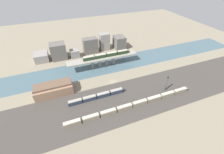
{
  "coord_description": "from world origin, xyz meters",
  "views": [
    {
      "loc": [
        -36.93,
        -95.46,
        83.35
      ],
      "look_at": [
        0.0,
        1.15,
        4.04
      ],
      "focal_mm": 24.0,
      "sensor_mm": 36.0,
      "label": 1
    }
  ],
  "objects_px": {
    "warehouse_building": "(54,89)",
    "signal_tower": "(166,84)",
    "train_on_bridge": "(107,55)",
    "train_yard_near": "(134,105)",
    "train_yard_mid": "(98,96)"
  },
  "relations": [
    {
      "from": "warehouse_building",
      "to": "signal_tower",
      "type": "xyz_separation_m",
      "value": [
        84.3,
        -29.04,
        2.38
      ]
    },
    {
      "from": "train_on_bridge",
      "to": "train_yard_near",
      "type": "xyz_separation_m",
      "value": [
        -0.72,
        -58.75,
        -10.12
      ]
    },
    {
      "from": "train_yard_mid",
      "to": "signal_tower",
      "type": "relative_size",
      "value": 3.32
    },
    {
      "from": "train_yard_near",
      "to": "train_on_bridge",
      "type": "bearing_deg",
      "value": 89.29
    },
    {
      "from": "train_on_bridge",
      "to": "warehouse_building",
      "type": "xyz_separation_m",
      "value": [
        -53.44,
        -23.3,
        -7.52
      ]
    },
    {
      "from": "train_yard_mid",
      "to": "warehouse_building",
      "type": "distance_m",
      "value": 35.9
    },
    {
      "from": "train_on_bridge",
      "to": "signal_tower",
      "type": "height_order",
      "value": "signal_tower"
    },
    {
      "from": "warehouse_building",
      "to": "train_yard_near",
      "type": "bearing_deg",
      "value": -33.92
    },
    {
      "from": "train_yard_near",
      "to": "signal_tower",
      "type": "distance_m",
      "value": 32.61
    },
    {
      "from": "train_yard_mid",
      "to": "signal_tower",
      "type": "height_order",
      "value": "signal_tower"
    },
    {
      "from": "train_on_bridge",
      "to": "warehouse_building",
      "type": "distance_m",
      "value": 58.78
    },
    {
      "from": "train_yard_mid",
      "to": "warehouse_building",
      "type": "height_order",
      "value": "warehouse_building"
    },
    {
      "from": "signal_tower",
      "to": "train_on_bridge",
      "type": "bearing_deg",
      "value": 120.52
    },
    {
      "from": "train_on_bridge",
      "to": "signal_tower",
      "type": "bearing_deg",
      "value": -59.48
    },
    {
      "from": "train_on_bridge",
      "to": "train_yard_mid",
      "type": "relative_size",
      "value": 1.05
    }
  ]
}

